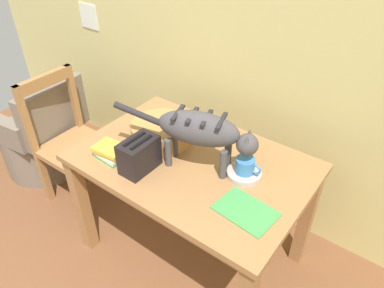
% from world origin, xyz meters
% --- Properties ---
extents(wall_rear, '(5.33, 0.11, 2.50)m').
position_xyz_m(wall_rear, '(-0.00, 2.24, 1.25)').
color(wall_rear, '#D8CC81').
rests_on(wall_rear, ground_plane).
extents(dining_table, '(1.21, 0.81, 0.75)m').
position_xyz_m(dining_table, '(-0.05, 1.59, 0.65)').
color(dining_table, '#9D6D41').
rests_on(dining_table, ground_plane).
extents(cat, '(0.71, 0.28, 0.31)m').
position_xyz_m(cat, '(0.02, 1.57, 0.96)').
color(cat, '#464246').
rests_on(cat, dining_table).
extents(saucer_bowl, '(0.17, 0.17, 0.03)m').
position_xyz_m(saucer_bowl, '(0.23, 1.64, 0.76)').
color(saucer_bowl, '#BEACA5').
rests_on(saucer_bowl, dining_table).
extents(coffee_mug, '(0.13, 0.09, 0.08)m').
position_xyz_m(coffee_mug, '(0.24, 1.64, 0.81)').
color(coffee_mug, '#3879BF').
rests_on(coffee_mug, saucer_bowl).
extents(magazine, '(0.28, 0.21, 0.01)m').
position_xyz_m(magazine, '(0.36, 1.44, 0.75)').
color(magazine, '#43974C').
rests_on(magazine, dining_table).
extents(book_stack, '(0.18, 0.15, 0.07)m').
position_xyz_m(book_stack, '(-0.40, 1.36, 0.78)').
color(book_stack, '#519B5D').
rests_on(book_stack, dining_table).
extents(wicker_basket, '(0.33, 0.33, 0.11)m').
position_xyz_m(wicker_basket, '(-0.28, 1.62, 0.80)').
color(wicker_basket, '#B08044').
rests_on(wicker_basket, dining_table).
extents(toaster, '(0.12, 0.20, 0.18)m').
position_xyz_m(toaster, '(-0.21, 1.37, 0.83)').
color(toaster, black).
rests_on(toaster, dining_table).
extents(wooden_chair_near, '(0.43, 0.43, 0.93)m').
position_xyz_m(wooden_chair_near, '(-1.03, 1.52, 0.45)').
color(wooden_chair_near, '#A17143').
rests_on(wooden_chair_near, ground_plane).
extents(wicker_armchair, '(0.64, 0.65, 0.78)m').
position_xyz_m(wicker_armchair, '(-1.50, 1.56, 0.27)').
color(wicker_armchair, '#74675B').
rests_on(wicker_armchair, ground_plane).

